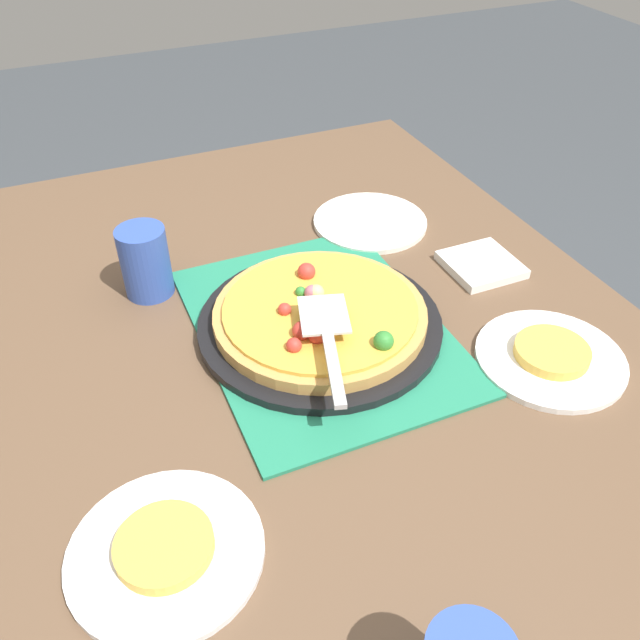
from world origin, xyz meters
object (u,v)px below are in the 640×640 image
Objects in this scene: plate_far_right at (550,358)px; pizza_server at (328,336)px; plate_near_left at (166,552)px; served_slice_left at (164,546)px; pizza_pan at (320,323)px; plate_side at (370,222)px; cup_near at (145,262)px; napkin_stack at (481,265)px; pizza at (320,314)px; served_slice_right at (552,352)px.

plate_far_right is 0.95× the size of pizza_server.
served_slice_left is (0.00, 0.00, 0.01)m from plate_near_left.
pizza_pan is 1.73× the size of plate_side.
cup_near reaches higher than napkin_stack.
plate_near_left is at bearing -44.05° from plate_side.
served_slice_left reaches higher than napkin_stack.
pizza is 1.50× the size of plate_side.
napkin_stack is (-0.33, 0.64, 0.00)m from plate_near_left.
plate_far_right is 0.65m from cup_near.
pizza_server is (0.30, 0.19, 0.01)m from cup_near.
cup_near is at bearing -106.61° from napkin_stack.
plate_far_right is at bearing 51.10° from cup_near.
cup_near is 0.52× the size of pizza_server.
served_slice_right is (0.20, 0.29, -0.02)m from pizza.
plate_side is at bearing -171.62° from served_slice_right.
served_slice_right reaches higher than plate_side.
napkin_stack is (-0.14, 0.36, -0.06)m from pizza_server.
napkin_stack is (0.21, 0.11, 0.00)m from plate_side.
pizza_pan is 0.11m from pizza_server.
napkin_stack is at bearing 27.49° from plate_side.
plate_near_left is 0.35m from pizza_server.
pizza is 2.75× the size of napkin_stack.
plate_near_left is at bearing -55.15° from pizza_server.
pizza_server is at bearing 32.71° from cup_near.
pizza_server is at bearing -17.12° from pizza_pan.
served_slice_right is at bearing 0.00° from plate_far_right.
served_slice_left reaches higher than pizza_pan.
served_slice_left is 0.35m from pizza_server.
plate_side is at bearing 135.95° from plate_near_left.
served_slice_right is (0.46, 0.07, 0.01)m from plate_side.
served_slice_right is at bearing 98.51° from served_slice_left.
served_slice_left is at bearing -47.04° from pizza_pan.
pizza reaches higher than pizza_pan.
plate_far_right is at bearing 0.00° from served_slice_right.
served_slice_left reaches higher than plate_side.
napkin_stack is at bearing 97.63° from pizza.
cup_near is (-0.21, -0.22, 0.05)m from pizza_pan.
pizza_pan is at bearing 132.96° from served_slice_left.
pizza_server is (-0.20, 0.28, 0.07)m from plate_near_left.
pizza_pan is 3.45× the size of served_slice_left.
pizza reaches higher than plate_side.
pizza_pan is 1.63× the size of pizza_server.
plate_near_left is 1.83× the size of cup_near.
pizza is 0.31m from cup_near.
plate_far_right is at bearing -10.14° from napkin_stack.
plate_side is 0.46m from served_slice_right.
pizza_pan is 1.73× the size of plate_far_right.
served_slice_right reaches higher than napkin_stack.
pizza_pan is at bearing -125.29° from served_slice_right.
pizza_server is at bearing -69.11° from napkin_stack.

